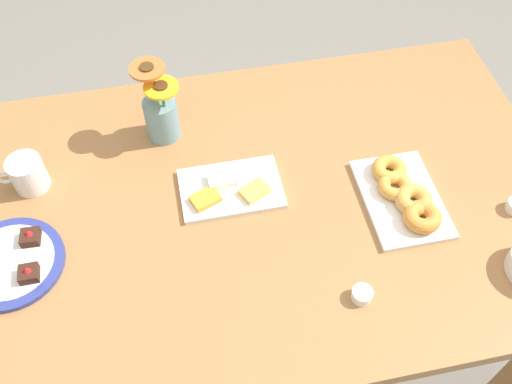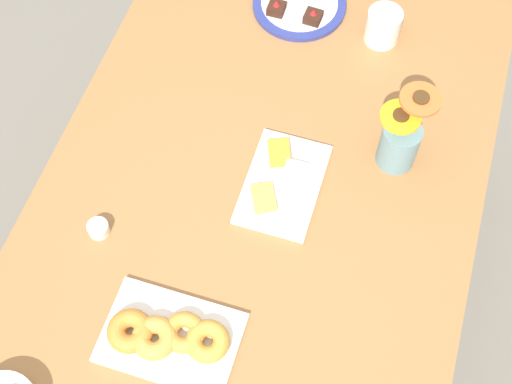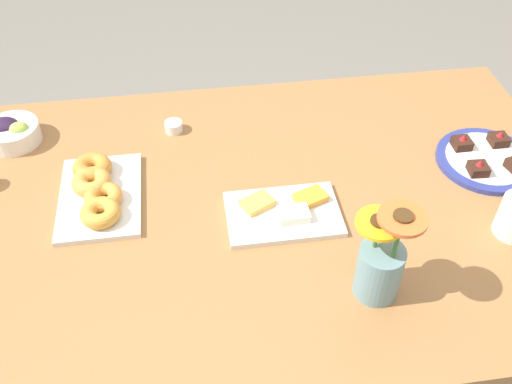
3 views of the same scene
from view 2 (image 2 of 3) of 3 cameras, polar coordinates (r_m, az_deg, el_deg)
ground_plane at (r=2.31m, az=-0.00°, el=-9.39°), size 6.00×6.00×0.00m
dining_table at (r=1.71m, az=-0.00°, el=-2.03°), size 1.60×1.00×0.74m
coffee_mug at (r=1.90m, az=10.15°, el=12.98°), size 0.12×0.09×0.09m
cheese_platter at (r=1.64m, az=2.12°, el=0.80°), size 0.26×0.17×0.03m
croissant_platter at (r=1.49m, az=-7.04°, el=-11.39°), size 0.19×0.28×0.05m
jam_cup_honey at (r=1.62m, az=-12.51°, el=-2.86°), size 0.05×0.05×0.03m
dessert_plate at (r=1.98m, az=3.49°, el=14.80°), size 0.25×0.25×0.05m
flower_vase at (r=1.65m, az=11.46°, el=4.05°), size 0.12×0.12×0.23m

